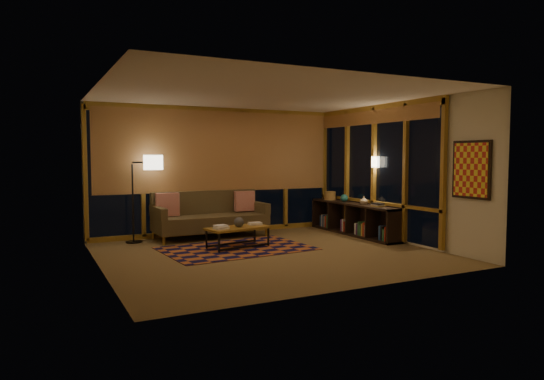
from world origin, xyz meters
name	(u,v)px	position (x,y,z in m)	size (l,w,h in m)	color
floor	(269,253)	(0.00, 0.00, 0.00)	(5.50, 5.00, 0.01)	olive
ceiling	(269,95)	(0.00, 0.00, 2.70)	(5.50, 5.00, 0.01)	beige
walls	(269,175)	(0.00, 0.00, 1.35)	(5.51, 5.01, 2.70)	beige
window_wall_back	(219,171)	(0.00, 2.43, 1.35)	(5.30, 0.16, 2.60)	#B57F25
window_wall_right	(373,172)	(2.68, 0.60, 1.35)	(0.16, 3.70, 2.60)	#B57F25
wall_art	(471,170)	(2.71, -1.85, 1.45)	(0.06, 0.74, 0.94)	red
wall_sconce	(375,162)	(2.62, 0.45, 1.55)	(0.12, 0.18, 0.22)	white
sofa	(211,215)	(-0.35, 1.99, 0.47)	(2.28, 0.92, 0.93)	brown
pillow_left	(167,205)	(-1.21, 2.13, 0.70)	(0.46, 0.15, 0.46)	#BB1206
pillow_right	(244,202)	(0.47, 2.15, 0.68)	(0.43, 0.14, 0.43)	#BB1206
area_rug	(236,248)	(-0.35, 0.63, 0.01)	(2.58, 1.72, 0.01)	#B35D27
coffee_table	(238,237)	(-0.29, 0.71, 0.19)	(1.15, 0.53, 0.38)	#B57F25
book_stack_a	(221,227)	(-0.65, 0.61, 0.41)	(0.22, 0.17, 0.06)	white
book_stack_b	(255,224)	(0.11, 0.81, 0.41)	(0.24, 0.19, 0.05)	white
ceramic_pot	(239,222)	(-0.27, 0.69, 0.48)	(0.18, 0.18, 0.18)	black
floor_lamp	(133,199)	(-1.88, 2.11, 0.85)	(0.57, 0.37, 1.70)	black
bookshelf	(353,219)	(2.49, 1.00, 0.34)	(0.40, 2.68, 0.67)	black
basket	(330,196)	(2.47, 1.87, 0.77)	(0.26, 0.26, 0.19)	#B27D41
teal_bowl	(344,198)	(2.49, 1.34, 0.75)	(0.16, 0.16, 0.16)	#206D6B
vase	(364,200)	(2.49, 0.64, 0.76)	(0.17, 0.17, 0.18)	tan
shelf_book_stack	(378,205)	(2.49, 0.19, 0.70)	(0.15, 0.21, 0.06)	white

